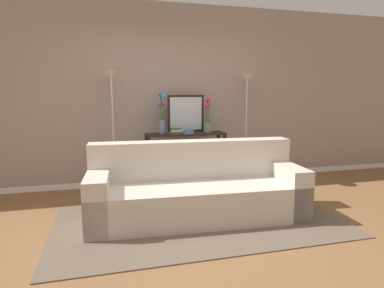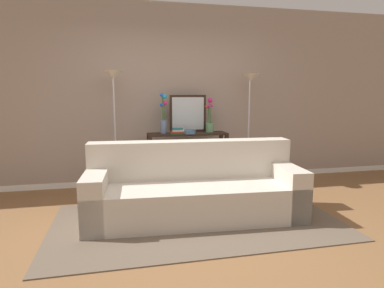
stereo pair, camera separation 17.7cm
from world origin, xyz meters
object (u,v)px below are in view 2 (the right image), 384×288
at_px(floor_lamp_left, 114,98).
at_px(book_row_under_console, 166,185).
at_px(console_table, 187,151).
at_px(fruit_bowl, 190,132).
at_px(floor_lamp_right, 249,98).
at_px(wall_mirror, 188,114).
at_px(vase_tall_flowers, 164,116).
at_px(couch, 194,191).
at_px(vase_short_flowers, 210,121).
at_px(book_stack, 178,131).

height_order(floor_lamp_left, book_row_under_console, floor_lamp_left).
bearing_deg(floor_lamp_left, console_table, -0.16).
height_order(fruit_bowl, book_row_under_console, fruit_bowl).
xyz_separation_m(floor_lamp_right, fruit_bowl, (-0.98, -0.10, -0.49)).
relative_size(floor_lamp_right, wall_mirror, 3.06).
xyz_separation_m(vase_tall_flowers, book_row_under_console, (0.02, -0.03, -1.06)).
xyz_separation_m(floor_lamp_left, vase_tall_flowers, (0.72, 0.02, -0.27)).
xyz_separation_m(wall_mirror, book_row_under_console, (-0.38, -0.14, -1.08)).
distance_m(couch, floor_lamp_right, 1.99).
bearing_deg(vase_short_flowers, floor_lamp_right, -2.78).
relative_size(console_table, vase_short_flowers, 2.30).
relative_size(couch, floor_lamp_right, 1.43).
relative_size(vase_short_flowers, book_stack, 2.41).
xyz_separation_m(floor_lamp_right, book_row_under_console, (-1.33, -0.00, -1.32)).
relative_size(floor_lamp_right, vase_tall_flowers, 2.93).
xyz_separation_m(wall_mirror, vase_tall_flowers, (-0.39, -0.11, -0.02)).
bearing_deg(wall_mirror, vase_short_flowers, -18.01).
bearing_deg(vase_tall_flowers, floor_lamp_right, -0.94).
bearing_deg(wall_mirror, vase_tall_flowers, -163.94).
distance_m(vase_short_flowers, book_stack, 0.55).
relative_size(console_table, floor_lamp_right, 0.69).
distance_m(console_table, floor_lamp_right, 1.27).
bearing_deg(wall_mirror, console_table, -105.05).
bearing_deg(book_stack, fruit_bowl, -8.23).
relative_size(floor_lamp_right, book_row_under_console, 5.74).
relative_size(console_table, book_row_under_console, 3.97).
relative_size(floor_lamp_right, fruit_bowl, 9.63).
xyz_separation_m(floor_lamp_left, book_stack, (0.91, -0.08, -0.50)).
distance_m(vase_short_flowers, fruit_bowl, 0.40).
bearing_deg(book_row_under_console, vase_short_flowers, 2.77).
distance_m(floor_lamp_right, book_row_under_console, 1.87).
relative_size(wall_mirror, fruit_bowl, 3.14).
bearing_deg(book_stack, floor_lamp_left, 175.12).
bearing_deg(wall_mirror, fruit_bowl, -96.07).
relative_size(couch, vase_short_flowers, 4.74).
bearing_deg(book_row_under_console, vase_tall_flowers, 123.76).
height_order(vase_tall_flowers, fruit_bowl, vase_tall_flowers).
bearing_deg(console_table, floor_lamp_right, 0.18).
relative_size(vase_tall_flowers, book_stack, 2.74).
height_order(floor_lamp_right, vase_short_flowers, floor_lamp_right).
xyz_separation_m(console_table, floor_lamp_right, (0.99, 0.00, 0.80)).
bearing_deg(fruit_bowl, couch, -99.25).
height_order(floor_lamp_left, fruit_bowl, floor_lamp_left).
distance_m(fruit_bowl, book_row_under_console, 0.90).
relative_size(vase_short_flowers, book_row_under_console, 1.73).
distance_m(vase_tall_flowers, book_row_under_console, 1.06).
height_order(console_table, floor_lamp_right, floor_lamp_right).
xyz_separation_m(vase_short_flowers, fruit_bowl, (-0.35, -0.13, -0.15)).
bearing_deg(book_stack, vase_short_flowers, 11.68).
bearing_deg(fruit_bowl, vase_short_flowers, 21.13).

